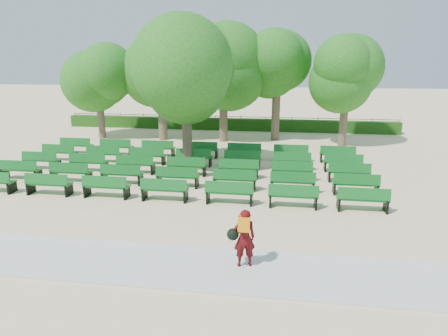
# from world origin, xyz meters

# --- Properties ---
(ground) EXTENTS (120.00, 120.00, 0.00)m
(ground) POSITION_xyz_m (0.00, 0.00, 0.00)
(ground) COLOR beige
(paving) EXTENTS (30.00, 2.20, 0.06)m
(paving) POSITION_xyz_m (0.00, -7.40, 0.03)
(paving) COLOR silver
(paving) RESTS_ON ground
(curb) EXTENTS (30.00, 0.12, 0.10)m
(curb) POSITION_xyz_m (0.00, -6.25, 0.05)
(curb) COLOR silver
(curb) RESTS_ON ground
(hedge) EXTENTS (26.00, 0.70, 0.90)m
(hedge) POSITION_xyz_m (0.00, 14.00, 0.45)
(hedge) COLOR #1E4B13
(hedge) RESTS_ON ground
(fence) EXTENTS (26.00, 0.10, 1.02)m
(fence) POSITION_xyz_m (0.00, 14.40, 0.00)
(fence) COLOR black
(fence) RESTS_ON ground
(tree_line) EXTENTS (21.80, 6.80, 7.04)m
(tree_line) POSITION_xyz_m (0.00, 10.00, 0.00)
(tree_line) COLOR #27701E
(tree_line) RESTS_ON ground
(bench_array) EXTENTS (1.91, 0.67, 1.19)m
(bench_array) POSITION_xyz_m (-0.29, 1.35, 0.10)
(bench_array) COLOR #105F1E
(bench_array) RESTS_ON ground
(tree_among) EXTENTS (4.85, 4.85, 6.57)m
(tree_among) POSITION_xyz_m (-0.61, 2.92, 4.37)
(tree_among) COLOR brown
(tree_among) RESTS_ON ground
(person) EXTENTS (0.81, 0.54, 1.64)m
(person) POSITION_xyz_m (3.30, -7.09, 0.91)
(person) COLOR #480A0C
(person) RESTS_ON ground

